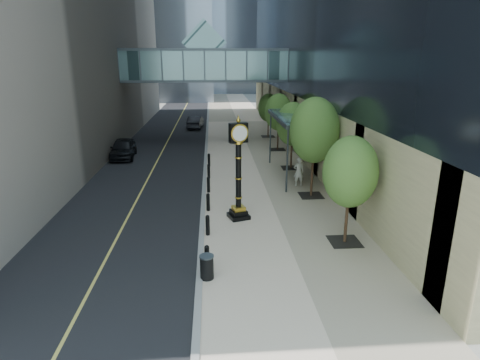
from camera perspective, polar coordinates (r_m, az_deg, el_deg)
The scene contains 13 objects.
ground at distance 15.94m, azimuth 5.35°, elevation -13.99°, with size 320.00×320.00×0.00m, color gray.
road at distance 54.29m, azimuth -8.89°, elevation 8.09°, with size 8.00×180.00×0.02m, color black.
sidewalk at distance 54.20m, azimuth -0.35°, elevation 8.30°, with size 8.00×180.00×0.06m, color beige.
curb at distance 54.09m, azimuth -4.63°, elevation 8.24°, with size 0.25×180.00×0.07m, color gray.
skywalk at distance 41.48m, azimuth -5.02°, elevation 16.25°, with size 17.00×4.20×5.80m.
entrance_canopy at distance 28.37m, azimuth 8.08°, elevation 8.71°, with size 3.00×8.00×4.38m.
bollard_row at distance 23.75m, azimuth -4.53°, elevation -1.94°, with size 0.20×16.20×0.90m.
street_trees at distance 29.20m, azimuth 7.98°, elevation 7.79°, with size 2.92×28.31×6.00m.
street_clock at distance 20.58m, azimuth -0.22°, elevation 0.50°, with size 1.25×1.25×5.27m.
trash_bin at distance 15.71m, azimuth -4.74°, elevation -12.32°, with size 0.52×0.52×0.90m, color black.
pedestrian at distance 26.65m, azimuth 8.34°, elevation 1.19°, with size 0.70×0.46×1.92m, color beige.
car_near at distance 35.59m, azimuth -16.29°, elevation 4.35°, with size 1.92×4.76×1.62m, color black.
car_far at distance 49.35m, azimuth -6.34°, elevation 8.19°, with size 1.55×4.44×1.46m, color black.
Camera 1 is at (-2.38, -13.47, 8.17)m, focal length 30.00 mm.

